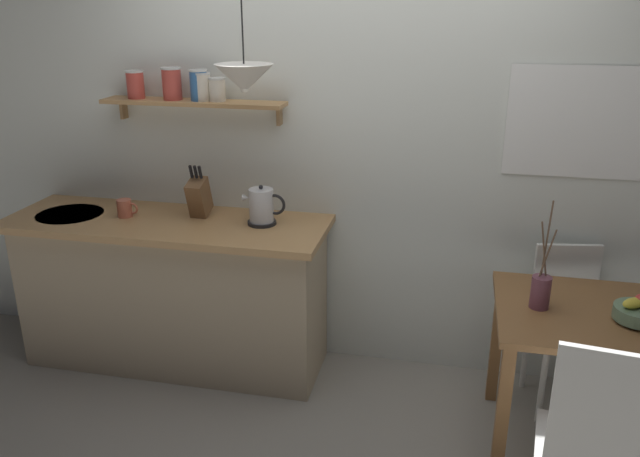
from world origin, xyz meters
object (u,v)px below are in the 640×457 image
(electric_kettle, at_px, (262,207))
(fruit_bowl, at_px, (639,311))
(knife_block, at_px, (199,196))
(coffee_mug_by_sink, at_px, (125,208))
(dining_chair_far, at_px, (568,318))
(twig_vase, at_px, (541,290))
(dining_table, at_px, (585,337))
(dining_chair_near, at_px, (595,446))
(pendant_lamp, at_px, (244,78))

(electric_kettle, bearing_deg, fruit_bowl, -12.53)
(knife_block, height_order, coffee_mug_by_sink, knife_block)
(dining_chair_far, bearing_deg, knife_block, -179.49)
(dining_chair_far, distance_m, twig_vase, 0.58)
(dining_table, distance_m, fruit_bowl, 0.27)
(electric_kettle, distance_m, coffee_mug_by_sink, 0.80)
(dining_table, bearing_deg, dining_chair_far, 90.84)
(dining_chair_near, distance_m, pendant_lamp, 2.22)
(fruit_bowl, bearing_deg, dining_table, 164.04)
(dining_chair_far, distance_m, electric_kettle, 1.74)
(coffee_mug_by_sink, bearing_deg, knife_block, 11.93)
(dining_chair_far, xyz_separation_m, coffee_mug_by_sink, (-2.46, -0.11, 0.47))
(dining_table, xyz_separation_m, dining_chair_far, (-0.01, 0.42, -0.12))
(electric_kettle, relative_size, coffee_mug_by_sink, 1.93)
(coffee_mug_by_sink, xyz_separation_m, pendant_lamp, (0.77, -0.07, 0.75))
(knife_block, xyz_separation_m, pendant_lamp, (0.35, -0.16, 0.68))
(dining_chair_near, distance_m, dining_chair_far, 1.12)
(fruit_bowl, xyz_separation_m, pendant_lamp, (-1.89, 0.29, 0.92))
(dining_table, height_order, electric_kettle, electric_kettle)
(knife_block, bearing_deg, pendant_lamp, -24.28)
(dining_chair_far, xyz_separation_m, pendant_lamp, (-1.69, -0.18, 1.22))
(dining_chair_near, bearing_deg, electric_kettle, 146.62)
(twig_vase, height_order, electric_kettle, twig_vase)
(electric_kettle, bearing_deg, knife_block, 173.84)
(coffee_mug_by_sink, bearing_deg, twig_vase, -8.04)
(dining_chair_far, xyz_separation_m, knife_block, (-2.04, -0.02, 0.54))
(dining_chair_near, xyz_separation_m, fruit_bowl, (0.26, 0.64, 0.26))
(twig_vase, distance_m, coffee_mug_by_sink, 2.27)
(dining_chair_far, height_order, coffee_mug_by_sink, coffee_mug_by_sink)
(dining_chair_near, xyz_separation_m, coffee_mug_by_sink, (-2.40, 1.01, 0.43))
(dining_chair_far, relative_size, fruit_bowl, 4.03)
(dining_chair_far, distance_m, pendant_lamp, 2.09)
(dining_chair_near, height_order, coffee_mug_by_sink, coffee_mug_by_sink)
(dining_chair_near, bearing_deg, twig_vase, 102.79)
(dining_chair_near, relative_size, fruit_bowl, 4.61)
(twig_vase, distance_m, pendant_lamp, 1.74)
(twig_vase, bearing_deg, knife_block, 167.51)
(twig_vase, relative_size, pendant_lamp, 0.87)
(fruit_bowl, relative_size, knife_block, 0.70)
(pendant_lamp, bearing_deg, dining_table, -8.06)
(dining_chair_near, bearing_deg, pendant_lamp, 150.14)
(dining_chair_near, height_order, dining_chair_far, dining_chair_near)
(fruit_bowl, relative_size, coffee_mug_by_sink, 1.72)
(fruit_bowl, xyz_separation_m, electric_kettle, (-1.86, 0.41, 0.22))
(dining_chair_far, relative_size, knife_block, 2.81)
(fruit_bowl, height_order, twig_vase, twig_vase)
(twig_vase, height_order, knife_block, twig_vase)
(dining_chair_far, height_order, fruit_bowl, fruit_bowl)
(dining_table, distance_m, electric_kettle, 1.75)
(dining_chair_far, distance_m, coffee_mug_by_sink, 2.51)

